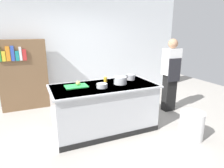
{
  "coord_description": "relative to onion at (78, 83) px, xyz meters",
  "views": [
    {
      "loc": [
        -1.24,
        -3.23,
        1.87
      ],
      "look_at": [
        0.25,
        0.2,
        0.85
      ],
      "focal_mm": 30.82,
      "sensor_mm": 36.0,
      "label": 1
    }
  ],
  "objects": [
    {
      "name": "ground_plane",
      "position": [
        0.46,
        -0.13,
        -0.96
      ],
      "size": [
        10.0,
        10.0,
        0.0
      ],
      "primitive_type": "plane",
      "color": "#9E9991"
    },
    {
      "name": "back_wall",
      "position": [
        0.46,
        1.97,
        0.54
      ],
      "size": [
        6.4,
        0.12,
        3.0
      ],
      "primitive_type": "cube",
      "color": "silver",
      "rests_on": "ground_plane"
    },
    {
      "name": "counter_island",
      "position": [
        0.46,
        -0.13,
        -0.5
      ],
      "size": [
        1.98,
        0.98,
        0.9
      ],
      "color": "#B7BABF",
      "rests_on": "ground_plane"
    },
    {
      "name": "cutting_board",
      "position": [
        -0.04,
        -0.02,
        -0.05
      ],
      "size": [
        0.4,
        0.28,
        0.02
      ],
      "primitive_type": "cube",
      "color": "green",
      "rests_on": "counter_island"
    },
    {
      "name": "onion",
      "position": [
        0.0,
        0.0,
        0.0
      ],
      "size": [
        0.08,
        0.08,
        0.08
      ],
      "primitive_type": "sphere",
      "color": "tan",
      "rests_on": "cutting_board"
    },
    {
      "name": "stock_pot",
      "position": [
        0.78,
        -0.16,
        0.01
      ],
      "size": [
        0.31,
        0.24,
        0.14
      ],
      "color": "#B7BABF",
      "rests_on": "counter_island"
    },
    {
      "name": "sauce_pan",
      "position": [
        1.13,
        0.05,
        -0.01
      ],
      "size": [
        0.23,
        0.16,
        0.11
      ],
      "color": "#99999E",
      "rests_on": "counter_island"
    },
    {
      "name": "mixing_bowl",
      "position": [
        0.37,
        -0.26,
        -0.02
      ],
      "size": [
        0.19,
        0.19,
        0.08
      ],
      "primitive_type": "cylinder",
      "color": "#B7BABF",
      "rests_on": "counter_island"
    },
    {
      "name": "juice_cup",
      "position": [
        0.57,
        0.09,
        -0.01
      ],
      "size": [
        0.07,
        0.07,
        0.1
      ],
      "primitive_type": "cylinder",
      "color": "yellow",
      "rests_on": "counter_island"
    },
    {
      "name": "trash_bin",
      "position": [
        1.76,
        -1.07,
        -0.71
      ],
      "size": [
        0.42,
        0.42,
        0.51
      ],
      "primitive_type": "cylinder",
      "color": "white",
      "rests_on": "ground_plane"
    },
    {
      "name": "person_chef",
      "position": [
        2.25,
        0.15,
        -0.05
      ],
      "size": [
        0.38,
        0.25,
        1.72
      ],
      "rotation": [
        0.0,
        0.0,
        1.86
      ],
      "color": "black",
      "rests_on": "ground_plane"
    },
    {
      "name": "bookshelf",
      "position": [
        -0.94,
        1.67,
        -0.11
      ],
      "size": [
        1.1,
        0.31,
        1.7
      ],
      "color": "brown",
      "rests_on": "ground_plane"
    }
  ]
}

